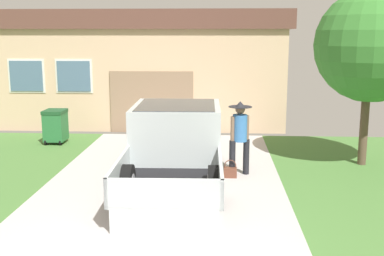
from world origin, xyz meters
name	(u,v)px	position (x,y,z in m)	size (l,w,h in m)	color
pickup_truck	(176,146)	(0.24, 4.21, 0.76)	(2.20, 5.29, 1.67)	silver
person_with_hat	(240,132)	(1.67, 4.57, 1.02)	(0.54, 0.54, 1.74)	black
handbag	(230,172)	(1.46, 4.38, 0.13)	(0.30, 0.20, 0.41)	brown
house_with_garage	(153,65)	(-1.45, 12.78, 2.03)	(10.09, 7.16, 4.02)	#D7B38F
front_yard_tree	(371,42)	(4.83, 5.62, 3.05)	(2.74, 2.74, 4.34)	brown
wheeled_trash_bin	(55,125)	(-3.70, 7.59, 0.55)	(0.60, 0.72, 1.01)	#286B38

